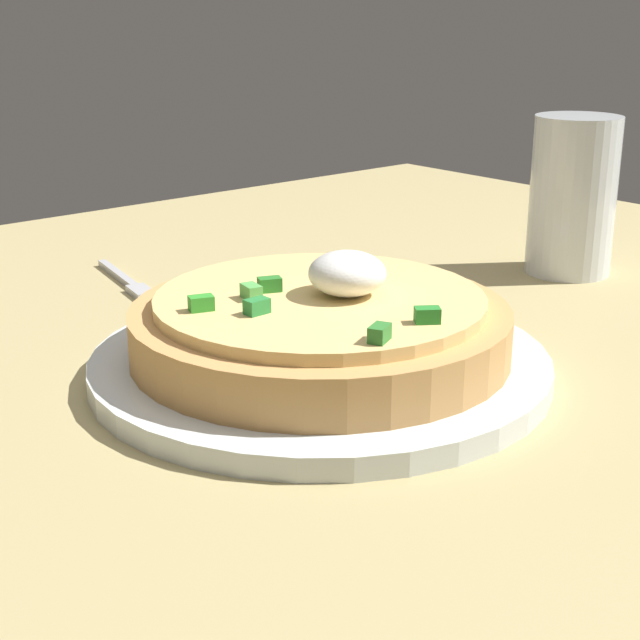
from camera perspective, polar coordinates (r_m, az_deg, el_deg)
The scene contains 5 objects.
dining_table at distance 58.75cm, azimuth -11.79°, elevation -3.13°, with size 126.14×76.01×2.44cm, color tan.
plate at distance 53.85cm, azimuth 0.00°, elevation -2.65°, with size 25.93×25.93×1.26cm, color silver.
pizza at distance 53.02cm, azimuth 0.04°, elevation -0.25°, with size 21.32×21.32×5.92cm.
cup_near at distance 75.57cm, azimuth 14.93°, elevation 6.78°, with size 6.53×6.53×12.07cm.
fork at distance 72.18cm, azimuth -11.49°, elevation 2.25°, with size 2.97×10.62×0.50cm.
Camera 1 is at (-25.49, -48.38, 22.71)cm, focal length 53.19 mm.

